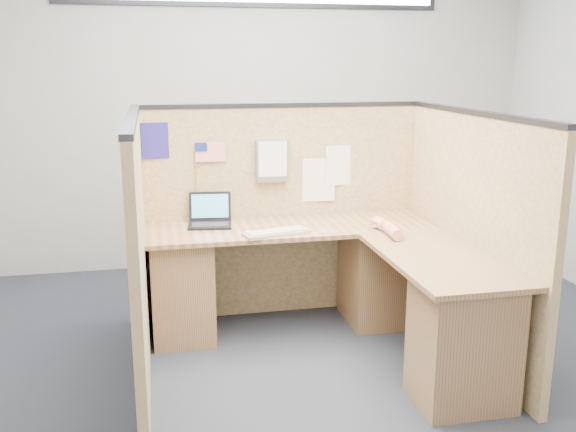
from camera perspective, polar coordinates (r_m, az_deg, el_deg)
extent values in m
plane|color=#20232E|center=(3.97, 2.50, -13.56)|extent=(5.00, 5.00, 0.00)
plane|color=#979A9B|center=(5.75, -3.02, 9.47)|extent=(5.00, 0.00, 5.00)
cube|color=brown|center=(4.63, -0.49, 0.34)|extent=(2.05, 0.05, 1.50)
cube|color=#232328|center=(4.52, -0.50, 9.83)|extent=(2.05, 0.06, 0.03)
cube|color=brown|center=(3.68, -13.08, -3.55)|extent=(0.05, 1.80, 1.50)
cube|color=#232328|center=(3.53, -13.74, 8.40)|extent=(0.06, 1.80, 0.03)
cube|color=brown|center=(4.14, 15.80, -1.80)|extent=(0.05, 1.80, 1.50)
cube|color=#232328|center=(4.01, 16.51, 8.80)|extent=(0.06, 1.80, 0.03)
cube|color=brown|center=(4.33, 0.37, -1.07)|extent=(1.95, 0.60, 0.03)
cube|color=brown|center=(3.75, 13.46, -3.81)|extent=(0.60, 1.15, 0.03)
cube|color=brown|center=(4.35, -9.39, -6.23)|extent=(0.40, 0.50, 0.70)
cube|color=brown|center=(4.60, 7.72, -5.07)|extent=(0.40, 0.50, 0.70)
cube|color=brown|center=(3.61, 15.33, -10.82)|extent=(0.50, 0.40, 0.70)
cube|color=black|center=(4.34, -6.96, -0.82)|extent=(0.31, 0.25, 0.02)
cube|color=black|center=(4.45, -7.15, 0.89)|extent=(0.29, 0.10, 0.19)
cube|color=teal|center=(4.44, -7.14, 0.86)|extent=(0.25, 0.07, 0.16)
cube|color=#9D947A|center=(4.11, -1.03, -1.52)|extent=(0.45, 0.24, 0.02)
cube|color=silver|center=(4.10, -1.03, -1.32)|extent=(0.41, 0.20, 0.01)
ellipsoid|color=silver|center=(4.30, 8.07, -0.78)|extent=(0.12, 0.08, 0.05)
ellipsoid|color=tan|center=(4.29, 8.11, -0.44)|extent=(0.09, 0.12, 0.05)
cylinder|color=tan|center=(4.25, 8.40, -0.82)|extent=(0.07, 0.05, 0.07)
cylinder|color=tan|center=(4.12, 9.26, -1.31)|extent=(0.10, 0.28, 0.08)
cube|color=navy|center=(4.42, -11.75, 6.58)|extent=(0.18, 0.01, 0.24)
cylinder|color=olive|center=(4.45, -8.21, 4.18)|extent=(0.01, 0.01, 0.36)
cube|color=red|center=(4.43, -6.93, 5.67)|extent=(0.20, 0.00, 0.13)
cube|color=navy|center=(4.42, -7.73, 6.09)|extent=(0.08, 0.00, 0.06)
cube|color=slate|center=(4.49, -1.43, 4.91)|extent=(0.23, 0.05, 0.29)
cube|color=white|center=(4.46, -1.37, 5.09)|extent=(0.20, 0.01, 0.25)
cube|color=white|center=(4.64, 4.67, 4.51)|extent=(0.22, 0.03, 0.29)
cube|color=white|center=(4.61, 2.70, 3.22)|extent=(0.24, 0.02, 0.31)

